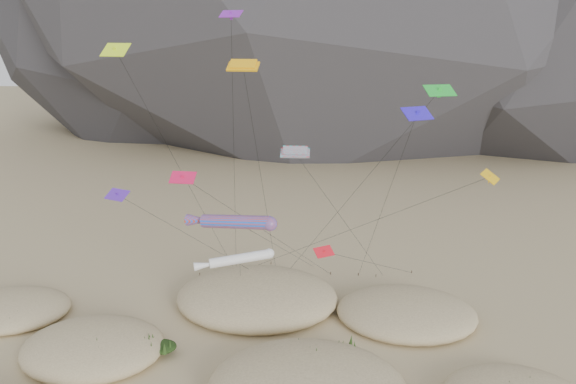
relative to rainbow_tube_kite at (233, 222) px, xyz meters
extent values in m
ellipsoid|color=#CCB789|center=(-11.06, -2.54, -10.00)|extent=(11.40, 9.69, 2.94)
ellipsoid|color=#CCB789|center=(0.77, 7.19, -9.85)|extent=(15.28, 12.99, 3.60)
ellipsoid|color=#CCB789|center=(14.51, 5.56, -10.04)|extent=(12.51, 10.63, 2.74)
ellipsoid|color=#CCB789|center=(-21.33, 3.41, -10.16)|extent=(10.57, 8.98, 2.24)
ellipsoid|color=black|center=(-9.87, -4.45, -9.86)|extent=(2.63, 2.25, 0.79)
ellipsoid|color=black|center=(-5.65, -2.04, -9.96)|extent=(2.45, 2.09, 0.73)
ellipsoid|color=black|center=(6.52, -3.60, -9.56)|extent=(3.51, 3.00, 1.05)
ellipsoid|color=black|center=(8.26, -2.63, -9.66)|extent=(2.85, 2.43, 0.85)
ellipsoid|color=black|center=(3.18, -5.65, -9.76)|extent=(2.81, 2.41, 0.84)
ellipsoid|color=black|center=(1.20, 8.01, -9.66)|extent=(2.87, 2.46, 0.86)
ellipsoid|color=black|center=(1.89, 5.53, -9.76)|extent=(2.71, 2.32, 0.81)
ellipsoid|color=black|center=(15.80, 5.39, -9.96)|extent=(2.45, 2.10, 0.74)
ellipsoid|color=black|center=(12.87, 3.82, -10.06)|extent=(2.11, 1.80, 0.63)
ellipsoid|color=black|center=(-20.20, 2.45, -10.16)|extent=(2.22, 1.90, 0.67)
ellipsoid|color=black|center=(-19.12, 1.18, -10.26)|extent=(2.02, 1.73, 0.61)
cylinder|color=#3F2D1E|center=(2.16, 11.62, -10.51)|extent=(0.08, 0.08, 0.30)
cylinder|color=#3F2D1E|center=(0.96, 17.18, -10.51)|extent=(0.08, 0.08, 0.30)
cylinder|color=#3F2D1E|center=(7.65, 14.80, -10.51)|extent=(0.08, 0.08, 0.30)
cylinder|color=#3F2D1E|center=(10.59, 14.75, -10.51)|extent=(0.08, 0.08, 0.30)
cylinder|color=#3F2D1E|center=(12.43, 14.57, -10.51)|extent=(0.08, 0.08, 0.30)
cylinder|color=#3F2D1E|center=(-2.44, 14.19, -10.51)|extent=(0.08, 0.08, 0.30)
cylinder|color=#3F2D1E|center=(16.33, 15.91, -10.51)|extent=(0.08, 0.08, 0.30)
cylinder|color=#3F2D1E|center=(-6.25, 13.38, -10.51)|extent=(0.08, 0.08, 0.30)
cylinder|color=red|center=(0.26, -0.10, 0.04)|extent=(5.98, 2.90, 1.68)
sphere|color=red|center=(3.04, -1.03, 0.27)|extent=(1.13, 1.13, 1.13)
cone|color=red|center=(-2.80, 0.93, -0.26)|extent=(2.62, 1.69, 1.21)
cylinder|color=black|center=(2.97, 8.37, -5.31)|extent=(5.45, 16.96, 10.72)
cylinder|color=silver|center=(0.98, -2.84, -1.88)|extent=(4.49, 2.20, 1.03)
sphere|color=silver|center=(3.09, -2.08, -1.70)|extent=(0.75, 0.75, 0.75)
cone|color=silver|center=(-1.33, -3.67, -2.10)|extent=(1.94, 1.22, 0.77)
cylinder|color=black|center=(-0.36, 4.81, -6.27)|extent=(2.71, 15.31, 8.80)
cube|color=orange|center=(0.75, 1.95, 11.70)|extent=(2.51, 1.27, 0.72)
cube|color=orange|center=(0.75, 1.95, 11.88)|extent=(2.13, 1.01, 0.70)
cylinder|color=black|center=(1.17, 9.10, 0.52)|extent=(0.87, 14.33, 22.37)
cube|color=red|center=(4.84, 0.00, 5.51)|extent=(2.17, 0.94, 0.61)
cube|color=red|center=(4.84, 0.00, 5.71)|extent=(1.85, 0.74, 0.60)
cylinder|color=black|center=(9.02, 7.54, -2.57)|extent=(8.39, 15.09, 16.19)
cube|color=#CF1345|center=(-3.72, -0.19, 3.51)|extent=(2.03, 1.17, 0.76)
cube|color=#CF1345|center=(-3.72, -0.19, 3.36)|extent=(0.25, 0.25, 0.67)
cylinder|color=black|center=(1.96, 7.31, -3.55)|extent=(11.40, 15.02, 14.15)
cube|color=#501EB0|center=(-10.51, 3.52, 0.95)|extent=(2.32, 1.84, 0.72)
cube|color=#501EB0|center=(-10.51, 3.52, 0.80)|extent=(0.30, 0.28, 0.71)
cylinder|color=black|center=(-4.17, 7.57, -4.83)|extent=(12.70, 8.12, 11.58)
cube|color=green|center=(16.14, 5.94, 9.67)|extent=(2.77, 2.07, 0.84)
cube|color=green|center=(16.14, 5.94, 9.52)|extent=(0.35, 0.30, 0.85)
cylinder|color=black|center=(9.15, 8.78, -0.47)|extent=(14.00, 5.71, 20.29)
cube|color=red|center=(7.09, 0.70, -2.52)|extent=(1.76, 1.55, 0.63)
cube|color=red|center=(7.09, 0.70, -2.67)|extent=(0.27, 0.27, 0.54)
cylinder|color=black|center=(11.71, 8.31, -6.57)|extent=(9.26, 15.23, 8.11)
cube|color=#2917C8|center=(13.27, -2.29, 8.85)|extent=(2.35, 1.99, 0.80)
cube|color=#2917C8|center=(13.27, -2.29, 8.70)|extent=(0.34, 0.33, 0.71)
cylinder|color=black|center=(11.93, 6.23, -0.88)|extent=(2.71, 17.06, 19.48)
cube|color=purple|center=(-0.49, 4.27, 15.57)|extent=(1.89, 1.31, 0.58)
cube|color=purple|center=(-0.49, 4.27, 15.42)|extent=(0.23, 0.19, 0.60)
cylinder|color=black|center=(-1.47, 9.23, 2.48)|extent=(1.98, 9.95, 26.19)
cube|color=#D0FD1A|center=(-9.12, 2.12, 12.89)|extent=(2.50, 1.76, 1.00)
cube|color=#D0FD1A|center=(-9.12, 2.12, 12.74)|extent=(0.37, 0.42, 0.75)
cylinder|color=black|center=(-5.78, 8.16, 1.14)|extent=(6.71, 12.10, 23.51)
cube|color=yellow|center=(19.07, -0.18, 4.05)|extent=(1.84, 2.28, 0.74)
cube|color=yellow|center=(19.07, -0.18, 3.90)|extent=(0.29, 0.31, 0.69)
cylinder|color=black|center=(8.32, 7.01, -3.28)|extent=(21.54, 14.40, 14.68)
camera|label=1|loc=(7.73, -40.80, 13.82)|focal=35.00mm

